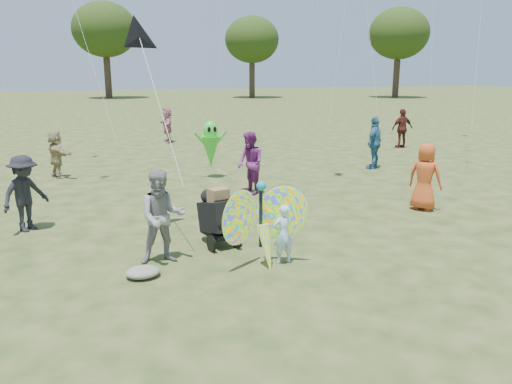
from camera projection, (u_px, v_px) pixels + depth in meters
The scene contains 16 objects.
ground at pixel (302, 280), 7.82m from camera, with size 160.00×160.00×0.00m, color #51592B.
child_girl at pixel (283, 234), 8.41m from camera, with size 0.37×0.25×1.03m, color #B4D7FF.
adult_man at pixel (162, 217), 8.37m from camera, with size 0.78×0.61×1.61m, color gray.
grey_bag at pixel (143, 272), 7.91m from camera, with size 0.55×0.45×0.17m, color gray.
crowd_a at pixel (425, 177), 11.61m from camera, with size 0.77×0.50×1.58m, color #CB4E20.
crowd_b at pixel (25, 193), 10.07m from camera, with size 1.01×0.58×1.56m, color black.
crowd_c at pixel (375, 143), 16.52m from camera, with size 1.01×0.42×1.73m, color teal.
crowd_d at pixel (56, 154), 15.14m from camera, with size 1.35×0.43×1.45m, color tan.
crowd_e at pixel (250, 163), 13.10m from camera, with size 0.80×0.62×1.65m, color #752770.
crowd_h at pixel (402, 128), 20.95m from camera, with size 0.96×0.40×1.64m, color #51201B.
crowd_j at pixel (167, 125), 22.70m from camera, with size 1.45×0.46×1.56m, color #BD6C81.
jogging_stroller at pixel (217, 212), 9.35m from camera, with size 0.62×1.10×1.09m.
butterfly_kite at pixel (263, 225), 8.21m from camera, with size 1.74×0.75×1.66m.
delta_kite_rig at pixel (140, 38), 9.20m from camera, with size 0.89×1.92×2.92m.
alien_kite at pixel (211, 146), 15.03m from camera, with size 1.12×0.69×1.74m.
tree_line at pixel (132, 31), 48.24m from camera, with size 91.78×33.60×10.79m.
Camera 1 is at (-3.29, -6.52, 3.20)m, focal length 35.00 mm.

